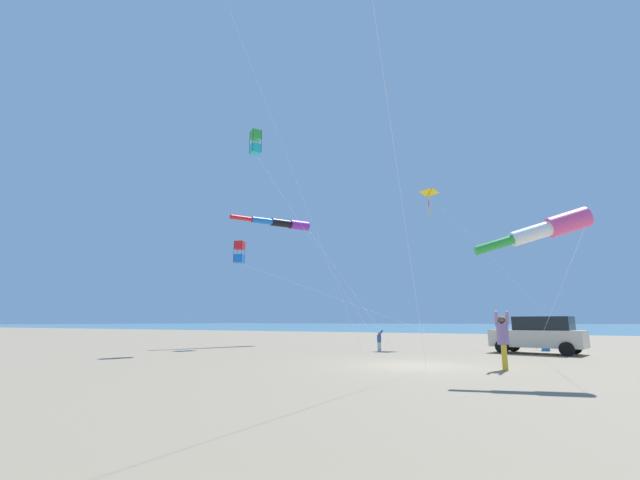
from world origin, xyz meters
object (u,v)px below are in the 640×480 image
object	(u,v)px
kite_box_red_high_left	(240,252)
cooler_box	(546,347)
kite_windsock_long_streamer_right	(548,229)
person_adult_flyer	(503,337)
parked_car	(539,334)
kite_windsock_striped_overhead	(283,223)
kite_box_green_low_center	(256,142)
person_child_green_jacket	(379,340)
kite_delta_black_fish_shape	(429,193)

from	to	relation	value
kite_box_red_high_left	cooler_box	bearing A→B (deg)	-67.91
kite_windsock_long_streamer_right	kite_box_red_high_left	bearing A→B (deg)	68.57
cooler_box	person_adult_flyer	bearing A→B (deg)	176.40
parked_car	kite_windsock_striped_overhead	world-z (taller)	kite_windsock_striped_overhead
person_adult_flyer	kite_box_red_high_left	xyz separation A→B (m)	(4.74, 15.83, 4.89)
kite_box_green_low_center	kite_windsock_long_streamer_right	world-z (taller)	kite_box_green_low_center
person_child_green_jacket	kite_delta_black_fish_shape	world-z (taller)	kite_delta_black_fish_shape
cooler_box	kite_delta_black_fish_shape	distance (m)	11.86
kite_windsock_striped_overhead	parked_car	bearing A→B (deg)	-93.17
kite_delta_black_fish_shape	kite_box_green_low_center	bearing A→B (deg)	134.68
person_child_green_jacket	kite_delta_black_fish_shape	size ratio (longest dim) A/B	0.11
person_child_green_jacket	kite_box_red_high_left	world-z (taller)	kite_box_red_high_left
kite_windsock_striped_overhead	kite_box_green_low_center	bearing A→B (deg)	-160.93
parked_car	kite_box_green_low_center	bearing A→B (deg)	109.14
kite_delta_black_fish_shape	cooler_box	bearing A→B (deg)	-96.99
cooler_box	kite_windsock_long_streamer_right	world-z (taller)	kite_windsock_long_streamer_right
person_child_green_jacket	person_adult_flyer	bearing A→B (deg)	-132.02
kite_windsock_long_streamer_right	kite_delta_black_fish_shape	bearing A→B (deg)	26.68
person_adult_flyer	cooler_box	bearing A→B (deg)	-3.60
parked_car	kite_delta_black_fish_shape	bearing A→B (deg)	61.17
kite_box_green_low_center	kite_box_red_high_left	world-z (taller)	kite_box_green_low_center
kite_box_green_low_center	kite_windsock_long_streamer_right	bearing A→B (deg)	-110.68
person_adult_flyer	kite_delta_black_fish_shape	xyz separation A→B (m)	(12.22, 5.51, 9.21)
cooler_box	kite_windsock_long_streamer_right	distance (m)	14.22
parked_car	kite_windsock_striped_overhead	size ratio (longest dim) A/B	0.44
person_child_green_jacket	kite_windsock_long_streamer_right	xyz separation A→B (m)	(-8.54, -8.82, 3.60)
kite_delta_black_fish_shape	kite_box_red_high_left	world-z (taller)	kite_delta_black_fish_shape
kite_windsock_long_streamer_right	kite_box_red_high_left	size ratio (longest dim) A/B	0.84
person_adult_flyer	kite_windsock_striped_overhead	size ratio (longest dim) A/B	0.19
cooler_box	kite_delta_black_fish_shape	size ratio (longest dim) A/B	0.06
kite_box_green_low_center	parked_car	bearing A→B (deg)	-70.86
person_adult_flyer	kite_windsock_striped_overhead	xyz separation A→B (m)	(9.79, 16.10, 7.85)
parked_car	person_adult_flyer	bearing A→B (deg)	176.21
person_adult_flyer	kite_box_green_low_center	distance (m)	18.60
parked_car	person_adult_flyer	xyz separation A→B (m)	(-8.87, 0.59, 0.12)
person_adult_flyer	kite_box_green_low_center	bearing A→B (deg)	74.86
kite_windsock_striped_overhead	kite_box_red_high_left	world-z (taller)	kite_windsock_striped_overhead
kite_box_green_low_center	cooler_box	bearing A→B (deg)	-62.55
kite_box_green_low_center	kite_delta_black_fish_shape	xyz separation A→B (m)	(8.42, -8.52, -2.40)
cooler_box	kite_box_green_low_center	distance (m)	20.78
person_child_green_jacket	kite_windsock_long_streamer_right	world-z (taller)	kite_windsock_long_streamer_right
kite_windsock_long_streamer_right	person_child_green_jacket	bearing A→B (deg)	45.90
cooler_box	kite_box_red_high_left	size ratio (longest dim) A/B	0.04
kite_box_green_low_center	kite_windsock_striped_overhead	xyz separation A→B (m)	(6.00, 2.07, -3.76)
cooler_box	kite_box_green_low_center	bearing A→B (deg)	117.45
kite_box_green_low_center	kite_windsock_long_streamer_right	xyz separation A→B (m)	(-5.94, -15.74, -8.46)
cooler_box	kite_windsock_striped_overhead	world-z (taller)	kite_windsock_striped_overhead
person_adult_flyer	person_child_green_jacket	size ratio (longest dim) A/B	1.72
person_adult_flyer	kite_windsock_striped_overhead	world-z (taller)	kite_windsock_striped_overhead
cooler_box	kite_windsock_striped_overhead	bearing A→B (deg)	95.65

